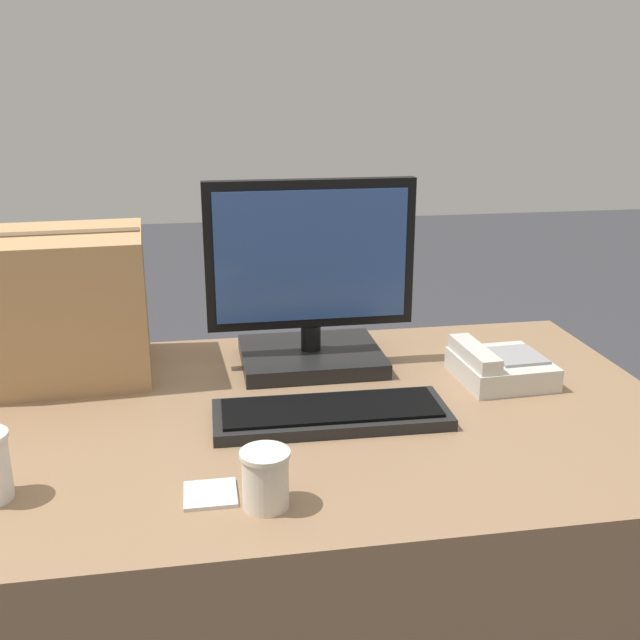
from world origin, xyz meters
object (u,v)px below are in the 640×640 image
at_px(keyboard, 331,414).
at_px(paper_cup_right, 265,479).
at_px(monitor, 311,293).
at_px(sticky_note_pad, 210,494).
at_px(desk_phone, 499,367).
at_px(cardboard_box, 57,305).

xyz_separation_m(keyboard, paper_cup_right, (-0.15, -0.27, 0.03)).
distance_m(monitor, sticky_note_pad, 0.60).
bearing_deg(desk_phone, monitor, 153.98).
height_order(monitor, paper_cup_right, monitor).
bearing_deg(keyboard, cardboard_box, 149.10).
height_order(monitor, cardboard_box, monitor).
distance_m(cardboard_box, sticky_note_pad, 0.65).
bearing_deg(keyboard, paper_cup_right, -117.45).
relative_size(keyboard, paper_cup_right, 4.89).
bearing_deg(monitor, cardboard_box, 176.25).
bearing_deg(paper_cup_right, monitor, 74.48).
height_order(paper_cup_right, sticky_note_pad, paper_cup_right).
xyz_separation_m(desk_phone, cardboard_box, (-0.91, 0.20, 0.12)).
bearing_deg(cardboard_box, keyboard, -32.03).
relative_size(keyboard, sticky_note_pad, 5.48).
relative_size(monitor, keyboard, 1.02).
distance_m(monitor, paper_cup_right, 0.60).
height_order(desk_phone, sticky_note_pad, desk_phone).
bearing_deg(paper_cup_right, sticky_note_pad, 152.61).
distance_m(paper_cup_right, cardboard_box, 0.72).
distance_m(keyboard, cardboard_box, 0.64).
relative_size(monitor, sticky_note_pad, 5.60).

